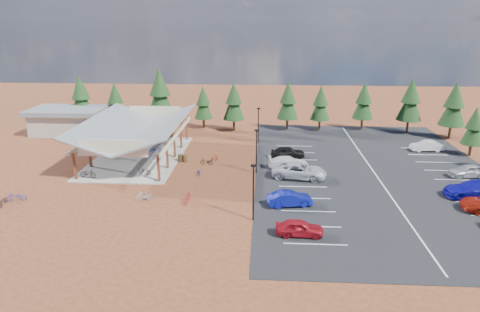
% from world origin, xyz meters
% --- Properties ---
extents(ground, '(140.00, 140.00, 0.00)m').
position_xyz_m(ground, '(0.00, 0.00, 0.00)').
color(ground, '#5A2817').
rests_on(ground, ground).
extents(asphalt_lot, '(27.00, 44.00, 0.04)m').
position_xyz_m(asphalt_lot, '(18.50, 3.00, 0.02)').
color(asphalt_lot, black).
rests_on(asphalt_lot, ground).
extents(concrete_pad, '(10.60, 18.60, 0.10)m').
position_xyz_m(concrete_pad, '(-10.00, 7.00, 0.05)').
color(concrete_pad, gray).
rests_on(concrete_pad, ground).
extents(bike_pavilion, '(11.65, 19.40, 4.97)m').
position_xyz_m(bike_pavilion, '(-10.00, 7.00, 3.82)').
color(bike_pavilion, '#532E17').
rests_on(bike_pavilion, concrete_pad).
extents(outbuilding, '(11.00, 7.00, 3.90)m').
position_xyz_m(outbuilding, '(-24.00, 18.00, 2.03)').
color(outbuilding, '#ADA593').
rests_on(outbuilding, ground).
extents(lamp_post_0, '(0.50, 0.25, 5.14)m').
position_xyz_m(lamp_post_0, '(5.00, -10.00, 2.98)').
color(lamp_post_0, black).
rests_on(lamp_post_0, ground).
extents(lamp_post_1, '(0.50, 0.25, 5.14)m').
position_xyz_m(lamp_post_1, '(5.00, 2.00, 2.98)').
color(lamp_post_1, black).
rests_on(lamp_post_1, ground).
extents(lamp_post_2, '(0.50, 0.25, 5.14)m').
position_xyz_m(lamp_post_2, '(5.00, 14.00, 2.98)').
color(lamp_post_2, black).
rests_on(lamp_post_2, ground).
extents(trash_bin_0, '(0.60, 0.60, 0.90)m').
position_xyz_m(trash_bin_0, '(-3.85, 5.42, 0.45)').
color(trash_bin_0, '#3E2D16').
rests_on(trash_bin_0, ground).
extents(trash_bin_1, '(0.60, 0.60, 0.90)m').
position_xyz_m(trash_bin_1, '(-4.42, 5.52, 0.45)').
color(trash_bin_1, '#3E2D16').
rests_on(trash_bin_1, ground).
extents(pine_0, '(3.64, 3.64, 8.49)m').
position_xyz_m(pine_0, '(-23.14, 21.37, 5.18)').
color(pine_0, '#382314').
rests_on(pine_0, ground).
extents(pine_1, '(3.18, 3.18, 7.40)m').
position_xyz_m(pine_1, '(-17.62, 21.32, 4.52)').
color(pine_1, '#382314').
rests_on(pine_1, ground).
extents(pine_2, '(4.16, 4.16, 9.68)m').
position_xyz_m(pine_2, '(-10.47, 21.32, 5.92)').
color(pine_2, '#382314').
rests_on(pine_2, ground).
extents(pine_3, '(2.91, 2.91, 6.77)m').
position_xyz_m(pine_3, '(-3.90, 22.43, 4.13)').
color(pine_3, '#382314').
rests_on(pine_3, ground).
extents(pine_4, '(3.29, 3.29, 7.67)m').
position_xyz_m(pine_4, '(1.06, 21.13, 4.68)').
color(pine_4, '#382314').
rests_on(pine_4, ground).
extents(pine_5, '(3.33, 3.33, 7.76)m').
position_xyz_m(pine_5, '(9.41, 22.06, 4.74)').
color(pine_5, '#382314').
rests_on(pine_5, ground).
extents(pine_6, '(3.06, 3.06, 7.12)m').
position_xyz_m(pine_6, '(14.47, 22.24, 4.34)').
color(pine_6, '#382314').
rests_on(pine_6, ground).
extents(pine_7, '(3.25, 3.25, 7.57)m').
position_xyz_m(pine_7, '(21.21, 22.95, 4.62)').
color(pine_7, '#382314').
rests_on(pine_7, ground).
extents(pine_8, '(3.64, 3.64, 8.48)m').
position_xyz_m(pine_8, '(27.75, 21.22, 5.18)').
color(pine_8, '#382314').
rests_on(pine_8, ground).
extents(pine_12, '(2.74, 2.74, 6.38)m').
position_xyz_m(pine_12, '(32.24, 10.10, 3.89)').
color(pine_12, '#382314').
rests_on(pine_12, ground).
extents(pine_13, '(3.63, 3.63, 8.45)m').
position_xyz_m(pine_13, '(32.88, 18.18, 5.16)').
color(pine_13, '#382314').
rests_on(pine_13, ground).
extents(bike_0, '(1.91, 0.88, 0.97)m').
position_xyz_m(bike_0, '(-13.48, -0.80, 0.58)').
color(bike_0, black).
rests_on(bike_0, concrete_pad).
extents(bike_1, '(1.52, 0.47, 0.90)m').
position_xyz_m(bike_1, '(-13.69, 5.96, 0.55)').
color(bike_1, gray).
rests_on(bike_1, concrete_pad).
extents(bike_2, '(1.69, 0.91, 0.84)m').
position_xyz_m(bike_2, '(-10.88, 9.18, 0.52)').
color(bike_2, navy).
rests_on(bike_2, concrete_pad).
extents(bike_3, '(1.82, 0.88, 1.05)m').
position_xyz_m(bike_3, '(-12.16, 13.83, 0.63)').
color(bike_3, maroon).
rests_on(bike_3, concrete_pad).
extents(bike_4, '(1.63, 1.00, 0.81)m').
position_xyz_m(bike_4, '(-7.52, 0.60, 0.50)').
color(bike_4, black).
rests_on(bike_4, concrete_pad).
extents(bike_5, '(1.75, 0.67, 1.02)m').
position_xyz_m(bike_5, '(-8.15, 6.03, 0.61)').
color(bike_5, gray).
rests_on(bike_5, concrete_pad).
extents(bike_6, '(1.74, 0.98, 0.87)m').
position_xyz_m(bike_6, '(-8.27, 8.72, 0.53)').
color(bike_6, '#25249F').
rests_on(bike_6, concrete_pad).
extents(bike_7, '(1.67, 0.51, 1.00)m').
position_xyz_m(bike_7, '(-8.54, 12.56, 0.60)').
color(bike_7, maroon).
rests_on(bike_7, concrete_pad).
extents(bike_8, '(0.89, 1.78, 0.90)m').
position_xyz_m(bike_8, '(-18.60, -8.34, 0.45)').
color(bike_8, black).
rests_on(bike_8, ground).
extents(bike_10, '(1.93, 1.13, 0.96)m').
position_xyz_m(bike_10, '(-17.93, -7.27, 0.48)').
color(bike_10, navy).
rests_on(bike_10, ground).
extents(bike_11, '(0.67, 1.86, 1.10)m').
position_xyz_m(bike_11, '(-1.34, -6.64, 0.55)').
color(bike_11, maroon).
rests_on(bike_11, ground).
extents(bike_13, '(1.72, 0.92, 0.99)m').
position_xyz_m(bike_13, '(-5.67, -6.40, 0.50)').
color(bike_13, '#92939A').
rests_on(bike_13, ground).
extents(bike_14, '(0.98, 1.61, 0.80)m').
position_xyz_m(bike_14, '(-1.41, 0.94, 0.40)').
color(bike_14, navy).
rests_on(bike_14, ground).
extents(bike_15, '(1.21, 1.50, 0.91)m').
position_xyz_m(bike_15, '(-0.31, 5.69, 0.46)').
color(bike_15, maroon).
rests_on(bike_15, ground).
extents(bike_16, '(1.63, 0.82, 0.82)m').
position_xyz_m(bike_16, '(-1.07, 4.52, 0.41)').
color(bike_16, black).
rests_on(bike_16, ground).
extents(car_0, '(3.91, 1.62, 1.32)m').
position_xyz_m(car_0, '(8.83, -12.59, 0.70)').
color(car_0, maroon).
rests_on(car_0, asphalt_lot).
extents(car_1, '(4.44, 2.27, 1.40)m').
position_xyz_m(car_1, '(8.34, -6.84, 0.74)').
color(car_1, navy).
rests_on(car_1, asphalt_lot).
extents(car_2, '(6.36, 3.62, 1.67)m').
position_xyz_m(car_2, '(9.77, 0.63, 0.88)').
color(car_2, '#B3B6BC').
rests_on(car_2, asphalt_lot).
extents(car_3, '(4.94, 2.54, 1.37)m').
position_xyz_m(car_3, '(8.75, 3.88, 0.73)').
color(car_3, silver).
rests_on(car_3, asphalt_lot).
extents(car_4, '(4.46, 2.46, 1.44)m').
position_xyz_m(car_4, '(8.87, 7.83, 0.76)').
color(car_4, black).
rests_on(car_4, asphalt_lot).
extents(car_7, '(5.80, 2.43, 1.67)m').
position_xyz_m(car_7, '(26.55, -3.79, 0.88)').
color(car_7, '#0E0C94').
rests_on(car_7, asphalt_lot).
extents(car_8, '(4.40, 2.33, 1.43)m').
position_xyz_m(car_8, '(28.46, 2.01, 0.75)').
color(car_8, '#92969A').
rests_on(car_8, asphalt_lot).
extents(car_9, '(4.30, 1.78, 1.38)m').
position_xyz_m(car_9, '(27.37, 11.76, 0.73)').
color(car_9, silver).
rests_on(car_9, asphalt_lot).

